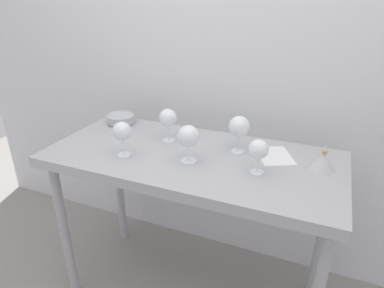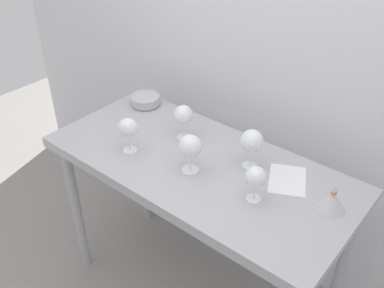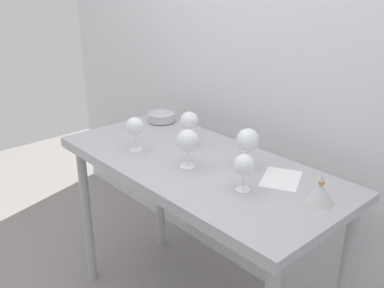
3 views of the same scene
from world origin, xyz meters
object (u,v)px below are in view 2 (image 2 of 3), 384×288
object	(u,v)px
tasting_sheet_upper	(287,180)
tasting_bowl	(145,100)
wine_glass_far_left	(183,116)
wine_glass_near_center	(190,147)
wine_glass_far_right	(252,142)
wine_glass_near_left	(128,128)
wine_glass_near_right	(256,178)
decanter_funnel	(332,201)

from	to	relation	value
tasting_sheet_upper	tasting_bowl	size ratio (longest dim) A/B	1.27
wine_glass_far_left	tasting_sheet_upper	size ratio (longest dim) A/B	0.85
wine_glass_near_center	wine_glass_far_right	bearing A→B (deg)	45.84
wine_glass_near_left	wine_glass_near_center	bearing A→B (deg)	11.07
tasting_bowl	wine_glass_near_right	bearing A→B (deg)	-17.84
wine_glass_far_left	decanter_funnel	world-z (taller)	wine_glass_far_left
wine_glass_near_left	decanter_funnel	xyz separation A→B (m)	(0.88, 0.21, -0.08)
wine_glass_far_left	tasting_sheet_upper	world-z (taller)	wine_glass_far_left
wine_glass_near_right	tasting_bowl	distance (m)	0.92
wine_glass_near_right	tasting_bowl	bearing A→B (deg)	162.16
wine_glass_near_center	wine_glass_near_right	bearing A→B (deg)	2.68
tasting_bowl	tasting_sheet_upper	bearing A→B (deg)	-5.57
wine_glass_near_center	wine_glass_near_left	bearing A→B (deg)	-168.93
wine_glass_far_right	wine_glass_near_left	bearing A→B (deg)	-153.25
tasting_bowl	wine_glass_near_center	bearing A→B (deg)	-27.81
decanter_funnel	wine_glass_far_right	bearing A→B (deg)	175.26
wine_glass_far_left	wine_glass_near_center	distance (m)	0.26
wine_glass_far_left	tasting_sheet_upper	distance (m)	0.56
wine_glass_near_right	wine_glass_far_left	bearing A→B (deg)	161.90
wine_glass_far_left	tasting_bowl	bearing A→B (deg)	162.53
wine_glass_near_center	wine_glass_far_left	bearing A→B (deg)	136.71
wine_glass_far_right	wine_glass_far_left	distance (m)	0.37
wine_glass_far_right	wine_glass_near_center	xyz separation A→B (m)	(-0.18, -0.19, -0.01)
wine_glass_near_left	wine_glass_near_right	bearing A→B (deg)	6.89
wine_glass_near_right	wine_glass_far_right	xyz separation A→B (m)	(-0.13, 0.17, 0.02)
wine_glass_near_right	wine_glass_far_left	xyz separation A→B (m)	(-0.50, 0.16, 0.01)
wine_glass_far_left	wine_glass_near_right	bearing A→B (deg)	-18.10
wine_glass_near_right	tasting_bowl	size ratio (longest dim) A/B	0.96
wine_glass_near_center	tasting_bowl	size ratio (longest dim) A/B	1.10
wine_glass_far_left	decanter_funnel	distance (m)	0.76
wine_glass_near_right	decanter_funnel	bearing A→B (deg)	28.51
wine_glass_near_right	wine_glass_near_left	world-z (taller)	wine_glass_near_left
wine_glass_near_center	tasting_sheet_upper	size ratio (longest dim) A/B	0.86
wine_glass_near_right	wine_glass_near_left	bearing A→B (deg)	-173.11
wine_glass_near_center	decanter_funnel	world-z (taller)	wine_glass_near_center
tasting_sheet_upper	wine_glass_far_right	bearing A→B (deg)	159.76
wine_glass_far_right	wine_glass_near_center	bearing A→B (deg)	-134.16
tasting_bowl	wine_glass_far_left	bearing A→B (deg)	-17.47
decanter_funnel	wine_glass_far_left	bearing A→B (deg)	178.13
wine_glass_near_left	tasting_sheet_upper	bearing A→B (deg)	21.87
wine_glass_near_left	wine_glass_far_left	bearing A→B (deg)	63.67
decanter_funnel	tasting_sheet_upper	bearing A→B (deg)	166.33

